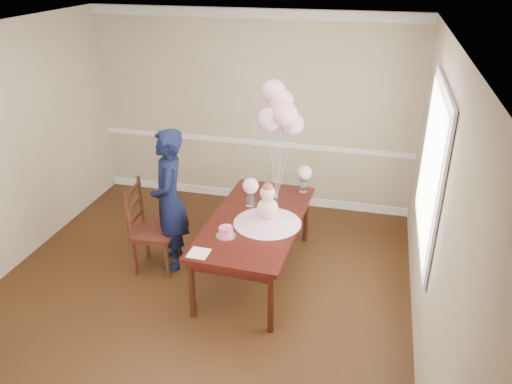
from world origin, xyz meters
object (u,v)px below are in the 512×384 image
at_px(woman, 169,200).
at_px(birthday_cake, 226,231).
at_px(dining_table_top, 256,221).
at_px(dining_chair_seat, 155,232).

bearing_deg(woman, birthday_cake, 42.20).
bearing_deg(birthday_cake, dining_table_top, 63.93).
bearing_deg(woman, dining_table_top, 70.55).
distance_m(dining_chair_seat, woman, 0.41).
distance_m(dining_table_top, woman, 1.00).
height_order(dining_table_top, birthday_cake, birthday_cake).
bearing_deg(dining_chair_seat, dining_table_top, 2.37).
height_order(dining_table_top, dining_chair_seat, dining_table_top).
xyz_separation_m(dining_table_top, birthday_cake, (-0.21, -0.42, 0.08)).
distance_m(dining_table_top, dining_chair_seat, 1.18).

